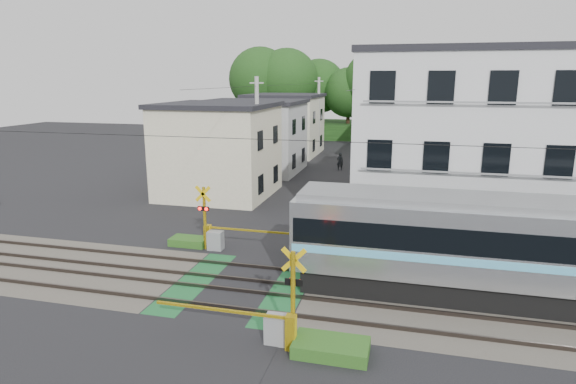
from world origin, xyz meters
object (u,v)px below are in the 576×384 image
(crossing_signal_near, at_px, (279,323))
(pedestrian, at_px, (340,162))
(crossing_signal_far, at_px, (214,235))
(apartment_block, at_px, (458,143))

(crossing_signal_near, height_order, pedestrian, crossing_signal_near)
(crossing_signal_near, distance_m, pedestrian, 28.77)
(crossing_signal_near, bearing_deg, pedestrian, 94.64)
(crossing_signal_far, bearing_deg, pedestrian, 82.41)
(apartment_block, relative_size, pedestrian, 6.57)
(pedestrian, bearing_deg, crossing_signal_near, 82.80)
(crossing_signal_far, bearing_deg, apartment_block, 27.78)
(apartment_block, xyz_separation_m, pedestrian, (-8.24, 15.52, -3.88))
(crossing_signal_near, height_order, apartment_block, apartment_block)
(apartment_block, bearing_deg, crossing_signal_far, -152.22)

